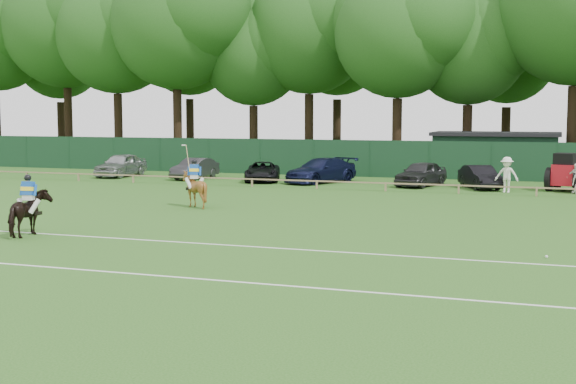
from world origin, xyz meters
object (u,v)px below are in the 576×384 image
at_px(horse_dark, 29,213).
at_px(utility_shed, 496,154).
at_px(sedan_navy, 321,171).
at_px(polo_ball, 546,257).
at_px(hatch_grey, 421,174).
at_px(sedan_silver, 121,165).
at_px(horse_chestnut, 195,189).
at_px(spectator_mid, 576,178).
at_px(estate_black, 480,177).
at_px(suv_black, 262,172).
at_px(sedan_grey, 195,169).
at_px(tractor, 566,173).
at_px(spectator_left, 507,175).

relative_size(horse_dark, utility_shed, 0.23).
relative_size(sedan_navy, polo_ball, 58.36).
height_order(hatch_grey, polo_ball, hatch_grey).
bearing_deg(polo_ball, sedan_silver, 142.20).
relative_size(horse_chestnut, spectator_mid, 1.03).
bearing_deg(sedan_navy, estate_black, 21.44).
bearing_deg(suv_black, sedan_navy, -12.20).
distance_m(sedan_grey, utility_shed, 20.35).
bearing_deg(horse_dark, sedan_navy, -106.21).
distance_m(spectator_mid, polo_ball, 20.29).
height_order(horse_chestnut, suv_black, horse_chestnut).
height_order(horse_dark, tractor, tractor).
bearing_deg(sedan_navy, spectator_left, 12.88).
relative_size(horse_dark, sedan_silver, 0.41).
xyz_separation_m(horse_chestnut, tractor, (16.21, 13.48, 0.17)).
height_order(sedan_grey, utility_shed, utility_shed).
xyz_separation_m(sedan_grey, estate_black, (18.39, -0.43, -0.02)).
xyz_separation_m(horse_dark, estate_black, (13.38, 22.94, -0.15)).
xyz_separation_m(sedan_navy, spectator_left, (11.31, -2.30, 0.21)).
distance_m(horse_dark, sedan_silver, 25.68).
height_order(spectator_mid, polo_ball, spectator_mid).
height_order(polo_ball, tractor, tractor).
relative_size(polo_ball, tractor, 0.03).
distance_m(horse_dark, sedan_grey, 23.89).
bearing_deg(utility_shed, sedan_navy, -140.57).
xyz_separation_m(spectator_left, utility_shed, (-1.38, 10.46, 0.56)).
bearing_deg(sedan_navy, horse_chestnut, -73.18).
relative_size(utility_shed, tractor, 2.94).
height_order(sedan_silver, spectator_left, spectator_left).
distance_m(hatch_grey, spectator_mid, 8.68).
bearing_deg(suv_black, spectator_left, -24.99).
bearing_deg(sedan_navy, hatch_grey, 22.36).
bearing_deg(estate_black, sedan_grey, 153.85).
distance_m(suv_black, polo_ball, 27.59).
distance_m(sedan_navy, spectator_mid, 14.93).
bearing_deg(horse_chestnut, horse_dark, 62.81).
height_order(horse_dark, utility_shed, utility_shed).
relative_size(horse_dark, spectator_mid, 1.19).
height_order(sedan_navy, estate_black, sedan_navy).
bearing_deg(utility_shed, suv_black, -148.11).
bearing_deg(horse_dark, polo_ball, 178.27).
relative_size(sedan_grey, estate_black, 1.03).
distance_m(spectator_left, tractor, 3.56).
distance_m(sedan_grey, spectator_left, 20.10).
relative_size(polo_ball, utility_shed, 0.01).
bearing_deg(estate_black, utility_shed, 63.87).
relative_size(sedan_navy, utility_shed, 0.63).
xyz_separation_m(sedan_navy, utility_shed, (9.92, 8.16, 0.77)).
xyz_separation_m(horse_dark, tractor, (18.01, 22.96, 0.19)).
distance_m(sedan_grey, suv_black, 4.91).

